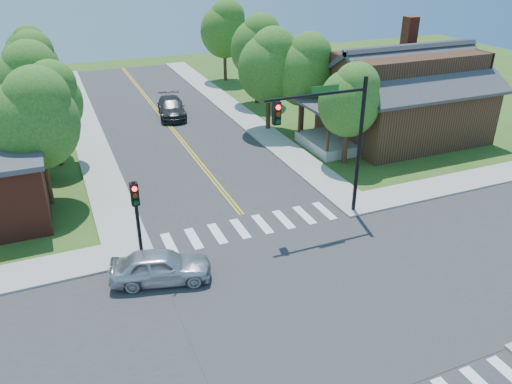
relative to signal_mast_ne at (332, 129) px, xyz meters
name	(u,v)px	position (x,y,z in m)	size (l,w,h in m)	color
ground	(310,300)	(-3.91, -5.59, -4.85)	(100.00, 100.00, 0.00)	#2E551A
road_ns	(310,299)	(-3.91, -5.59, -4.83)	(10.00, 90.00, 0.04)	#2D2D30
road_ew	(310,299)	(-3.91, -5.59, -4.83)	(90.00, 10.00, 0.04)	#2D2D30
intersection_patch	(310,300)	(-3.91, -5.59, -4.85)	(10.20, 10.20, 0.06)	#2D2D30
sidewalk_ne	(393,127)	(11.90, 10.23, -4.78)	(40.00, 40.00, 0.14)	#9E9B93
crosswalk_north	(251,226)	(-3.91, 0.61, -4.80)	(8.85, 2.00, 0.01)	white
centerline	(310,299)	(-3.91, -5.59, -4.80)	(0.30, 90.00, 0.01)	gold
signal_mast_ne	(332,129)	(0.00, 0.00, 0.00)	(5.30, 0.42, 7.20)	black
signal_pole_nw	(136,206)	(-9.51, -0.01, -2.19)	(0.34, 0.42, 3.80)	black
house_ne	(405,92)	(11.19, 8.65, -1.52)	(13.05, 8.80, 7.11)	black
tree_e_a	(351,99)	(4.84, 5.83, -0.58)	(3.84, 3.64, 6.52)	#382314
tree_e_b	(305,68)	(5.00, 12.17, -0.04)	(4.32, 4.11, 7.35)	#382314
tree_e_c	(258,45)	(4.95, 20.62, 0.20)	(4.54, 4.31, 7.71)	#382314
tree_e_d	(225,28)	(5.15, 29.55, 0.43)	(4.74, 4.51, 8.06)	#382314
tree_w_a	(36,117)	(-12.96, 7.24, 0.08)	(4.43, 4.21, 7.53)	#382314
tree_w_b	(30,82)	(-13.14, 14.76, 0.13)	(4.47, 4.25, 7.60)	#382314
tree_w_c	(31,63)	(-13.00, 22.08, -0.14)	(4.23, 4.02, 7.19)	#382314
tree_w_d	(28,50)	(-13.23, 30.89, -0.66)	(3.77, 3.58, 6.41)	#382314
tree_house	(270,64)	(2.91, 13.62, 0.16)	(4.50, 4.28, 7.66)	#382314
tree_bldg	(50,98)	(-12.14, 12.63, -0.45)	(3.95, 3.76, 6.72)	#382314
car_silver	(161,267)	(-9.09, -2.09, -4.14)	(4.47, 2.71, 1.42)	silver
car_dgrey	(172,108)	(-3.13, 19.69, -4.11)	(2.81, 5.33, 1.47)	#282A2D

